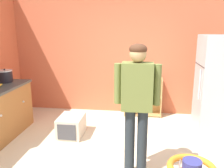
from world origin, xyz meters
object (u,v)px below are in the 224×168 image
object	(u,v)px
refrigerator	(219,88)
banana_bunch	(0,85)
pet_carrier	(71,126)
crock_pot	(5,76)
standing_person	(137,99)
bookshelf	(140,98)

from	to	relation	value
refrigerator	banana_bunch	size ratio (longest dim) A/B	11.42
pet_carrier	crock_pot	xyz separation A→B (m)	(-1.31, 0.21, 0.83)
pet_carrier	standing_person	bearing A→B (deg)	-40.42
standing_person	banana_bunch	distance (m)	2.54
standing_person	banana_bunch	bearing A→B (deg)	160.02
bookshelf	standing_person	bearing A→B (deg)	-90.82
refrigerator	standing_person	bearing A→B (deg)	-136.12
refrigerator	pet_carrier	distance (m)	2.66
standing_person	pet_carrier	xyz separation A→B (m)	(-1.18, 1.00, -0.86)
refrigerator	banana_bunch	distance (m)	3.78
standing_person	pet_carrier	world-z (taller)	standing_person
pet_carrier	banana_bunch	size ratio (longest dim) A/B	3.54
refrigerator	pet_carrier	bearing A→B (deg)	-173.08
refrigerator	bookshelf	world-z (taller)	refrigerator
bookshelf	banana_bunch	world-z (taller)	banana_bunch
standing_person	crock_pot	bearing A→B (deg)	153.95
standing_person	bookshelf	bearing A→B (deg)	89.18
bookshelf	banana_bunch	xyz separation A→B (m)	(-2.42, -1.35, 0.55)
standing_person	banana_bunch	size ratio (longest dim) A/B	11.02
pet_carrier	crock_pot	distance (m)	1.56
crock_pot	banana_bunch	distance (m)	0.37
refrigerator	standing_person	distance (m)	1.90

